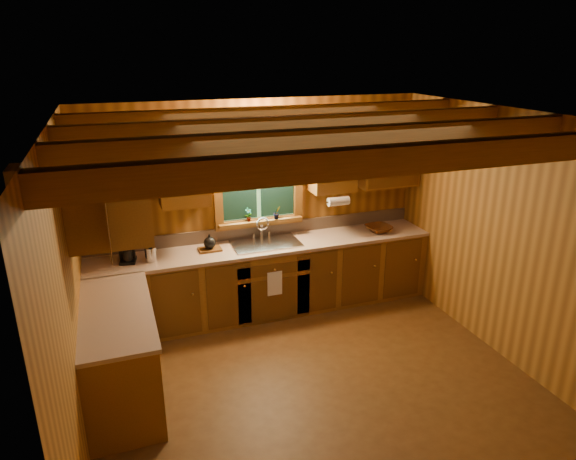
# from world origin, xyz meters

# --- Properties ---
(room) EXTENTS (4.20, 4.20, 4.20)m
(room) POSITION_xyz_m (0.00, 0.00, 1.30)
(room) COLOR #533214
(room) RESTS_ON ground
(ceiling_beams) EXTENTS (4.20, 2.54, 0.18)m
(ceiling_beams) POSITION_xyz_m (0.00, 0.00, 2.49)
(ceiling_beams) COLOR brown
(ceiling_beams) RESTS_ON room
(base_cabinets) EXTENTS (4.20, 2.22, 0.86)m
(base_cabinets) POSITION_xyz_m (-0.49, 1.28, 0.43)
(base_cabinets) COLOR brown
(base_cabinets) RESTS_ON ground
(countertop) EXTENTS (4.20, 2.24, 0.04)m
(countertop) POSITION_xyz_m (-0.48, 1.29, 0.88)
(countertop) COLOR tan
(countertop) RESTS_ON base_cabinets
(backsplash) EXTENTS (4.20, 0.02, 0.16)m
(backsplash) POSITION_xyz_m (0.00, 1.89, 0.98)
(backsplash) COLOR tan
(backsplash) RESTS_ON room
(dishwasher_panel) EXTENTS (0.02, 0.60, 0.80)m
(dishwasher_panel) POSITION_xyz_m (-1.47, 0.68, 0.43)
(dishwasher_panel) COLOR white
(dishwasher_panel) RESTS_ON base_cabinets
(upper_cabinets) EXTENTS (4.19, 1.77, 0.78)m
(upper_cabinets) POSITION_xyz_m (-0.56, 1.42, 1.84)
(upper_cabinets) COLOR brown
(upper_cabinets) RESTS_ON room
(window) EXTENTS (1.12, 0.08, 1.00)m
(window) POSITION_xyz_m (0.00, 1.87, 1.53)
(window) COLOR brown
(window) RESTS_ON room
(window_sill) EXTENTS (1.06, 0.14, 0.04)m
(window_sill) POSITION_xyz_m (0.00, 1.82, 1.12)
(window_sill) COLOR brown
(window_sill) RESTS_ON room
(wall_sconce) EXTENTS (0.45, 0.21, 0.17)m
(wall_sconce) POSITION_xyz_m (0.00, 1.75, 2.16)
(wall_sconce) COLOR black
(wall_sconce) RESTS_ON room
(paper_towel_roll) EXTENTS (0.27, 0.11, 0.11)m
(paper_towel_roll) POSITION_xyz_m (0.92, 1.53, 1.37)
(paper_towel_roll) COLOR white
(paper_towel_roll) RESTS_ON upper_cabinets
(dish_towel) EXTENTS (0.18, 0.01, 0.30)m
(dish_towel) POSITION_xyz_m (0.00, 1.26, 0.52)
(dish_towel) COLOR white
(dish_towel) RESTS_ON base_cabinets
(sink) EXTENTS (0.82, 0.48, 0.43)m
(sink) POSITION_xyz_m (0.00, 1.60, 0.86)
(sink) COLOR silver
(sink) RESTS_ON countertop
(coffee_maker) EXTENTS (0.17, 0.22, 0.30)m
(coffee_maker) POSITION_xyz_m (-1.61, 1.62, 1.05)
(coffee_maker) COLOR black
(coffee_maker) RESTS_ON countertop
(utensil_crock) EXTENTS (0.13, 0.13, 0.36)m
(utensil_crock) POSITION_xyz_m (-1.36, 1.54, 0.99)
(utensil_crock) COLOR silver
(utensil_crock) RESTS_ON countertop
(cutting_board) EXTENTS (0.26, 0.19, 0.02)m
(cutting_board) POSITION_xyz_m (-0.68, 1.63, 0.91)
(cutting_board) COLOR #583412
(cutting_board) RESTS_ON countertop
(teakettle) EXTENTS (0.14, 0.14, 0.18)m
(teakettle) POSITION_xyz_m (-0.68, 1.63, 0.99)
(teakettle) COLOR black
(teakettle) RESTS_ON cutting_board
(wicker_basket) EXTENTS (0.36, 0.36, 0.08)m
(wicker_basket) POSITION_xyz_m (1.51, 1.53, 0.94)
(wicker_basket) COLOR #48230C
(wicker_basket) RESTS_ON countertop
(potted_plant_left) EXTENTS (0.11, 0.09, 0.17)m
(potted_plant_left) POSITION_xyz_m (-0.15, 1.81, 1.23)
(potted_plant_left) COLOR #583412
(potted_plant_left) RESTS_ON window_sill
(potted_plant_right) EXTENTS (0.11, 0.10, 0.16)m
(potted_plant_right) POSITION_xyz_m (0.21, 1.79, 1.22)
(potted_plant_right) COLOR #583412
(potted_plant_right) RESTS_ON window_sill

